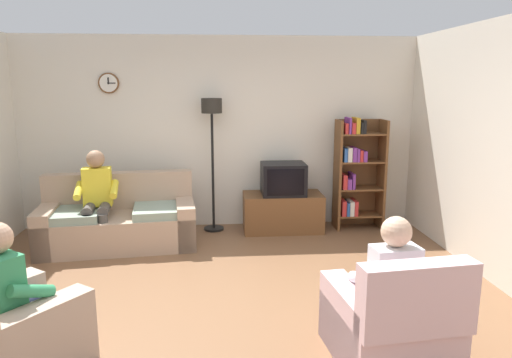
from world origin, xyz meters
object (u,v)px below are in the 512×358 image
tv (283,179)px  armchair_near_window (7,335)px  armchair_near_bookshelf (391,325)px  person_in_left_armchair (14,289)px  person_in_right_armchair (388,280)px  person_on_couch (97,195)px  couch (119,222)px  floor_lamp (212,128)px  bookshelf (356,171)px  tv_stand (283,212)px

tv → armchair_near_window: tv is taller
armchair_near_bookshelf → person_in_left_armchair: size_ratio=0.86×
person_in_right_armchair → person_on_couch: bearing=136.8°
armchair_near_window → couch: bearing=85.0°
floor_lamp → person_in_right_armchair: floor_lamp is taller
couch → floor_lamp: 1.75m
armchair_near_window → armchair_near_bookshelf: 2.78m
floor_lamp → person_in_right_armchair: 3.63m
tv → bookshelf: (1.05, 0.09, 0.08)m
couch → armchair_near_window: same height
tv_stand → armchair_near_window: (-2.41, -3.18, 0.03)m
tv_stand → bookshelf: bookshelf is taller
tv_stand → armchair_near_window: 3.99m
floor_lamp → armchair_near_window: bearing=-113.6°
person_in_right_armchair → floor_lamp: bearing=112.1°
tv_stand → person_on_couch: 2.50m
bookshelf → person_in_left_armchair: bookshelf is taller
person_in_left_armchair → couch: bearing=86.1°
armchair_near_bookshelf → person_in_right_armchair: 0.33m
person_on_couch → person_in_right_armchair: (2.75, -2.58, -0.09)m
couch → tv_stand: (2.17, 0.48, -0.05)m
tv → floor_lamp: (-0.97, 0.12, 0.70)m
tv → person_on_couch: bearing=-166.7°
tv_stand → tv: bearing=-90.0°
bookshelf → armchair_near_window: size_ratio=1.34×
bookshelf → person_on_couch: (-3.44, -0.66, -0.13)m
couch → tv_stand: 2.23m
couch → person_in_left_armchair: person_in_left_armchair is taller
couch → armchair_near_bookshelf: same height
floor_lamp → person_in_left_armchair: floor_lamp is taller
couch → floor_lamp: floor_lamp is taller
couch → person_on_couch: size_ratio=1.60×
tv → person_on_couch: person_on_couch is taller
couch → tv_stand: couch is taller
couch → person_on_couch: (-0.22, -0.11, 0.39)m
bookshelf → floor_lamp: bearing=179.1°
couch → tv_stand: bearing=12.4°
tv_stand → person_in_left_armchair: size_ratio=0.98×
armchair_near_window → person_in_right_armchair: size_ratio=1.06×
tv → bookshelf: bearing=5.1°
tv_stand → person_in_right_armchair: (0.36, -3.17, 0.34)m
person_on_couch → person_in_left_armchair: person_on_couch is taller
bookshelf → person_in_right_armchair: size_ratio=1.42×
tv_stand → person_in_left_armchair: 3.92m
tv_stand → person_on_couch: size_ratio=0.89×
armchair_near_bookshelf → person_in_left_armchair: person_in_left_armchair is taller
couch → person_in_right_armchair: bearing=-46.8°
tv → person_in_left_armchair: bearing=-127.3°
tv → armchair_near_bookshelf: size_ratio=0.62×
person_in_left_armchair → bookshelf: bearing=43.1°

